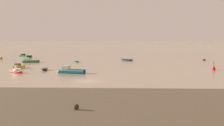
% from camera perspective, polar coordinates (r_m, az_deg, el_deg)
% --- Properties ---
extents(ground_plane, '(800.00, 800.00, 0.00)m').
position_cam_1_polar(ground_plane, '(55.51, -4.95, -3.49)').
color(ground_plane, tan).
extents(mudflat_shore, '(357.20, 23.31, 0.22)m').
position_cam_1_polar(mudflat_shore, '(35.76, -5.47, -8.28)').
color(mudflat_shore, brown).
rests_on(mudflat_shore, ground).
extents(tidal_rock_left, '(0.64, 0.64, 0.64)m').
position_cam_1_polar(tidal_rock_left, '(33.75, -6.88, -8.37)').
color(tidal_rock_left, '#372A1C').
rests_on(tidal_rock_left, mudflat_shore).
extents(sailboat_moored_0, '(4.62, 3.94, 5.24)m').
position_cam_1_polar(sailboat_moored_0, '(71.15, -17.97, -1.60)').
color(sailboat_moored_0, red).
rests_on(sailboat_moored_0, ground).
extents(motorboat_moored_0, '(1.94, 5.19, 1.93)m').
position_cam_1_polar(motorboat_moored_0, '(80.10, -17.63, -0.79)').
color(motorboat_moored_0, gold).
rests_on(motorboat_moored_0, ground).
extents(motorboat_moored_1, '(7.05, 3.66, 2.55)m').
position_cam_1_polar(motorboat_moored_1, '(67.86, -8.50, -1.59)').
color(motorboat_moored_1, '#197084').
rests_on(motorboat_moored_1, ground).
extents(rowboat_moored_1, '(1.61, 3.69, 0.56)m').
position_cam_1_polar(rowboat_moored_1, '(74.23, -12.81, -1.25)').
color(rowboat_moored_1, black).
rests_on(rowboat_moored_1, ground).
extents(motorboat_moored_4, '(6.46, 5.63, 2.20)m').
position_cam_1_polar(motorboat_moored_4, '(120.11, -16.59, 1.21)').
color(motorboat_moored_4, '#23602D').
rests_on(motorboat_moored_4, ground).
extents(rowboat_moored_3, '(4.68, 4.10, 0.74)m').
position_cam_1_polar(rowboat_moored_3, '(100.05, 2.89, 0.58)').
color(rowboat_moored_3, navy).
rests_on(rowboat_moored_3, ground).
extents(rowboat_moored_4, '(2.47, 2.97, 0.46)m').
position_cam_1_polar(rowboat_moored_4, '(94.75, -6.92, 0.24)').
color(rowboat_moored_4, '#197084').
rests_on(rowboat_moored_4, ground).
extents(motorboat_moored_5, '(5.74, 2.41, 2.12)m').
position_cam_1_polar(motorboat_moored_5, '(97.19, -15.76, 0.32)').
color(motorboat_moored_5, '#23602D').
rests_on(motorboat_moored_5, ground).
extents(rowboat_moored_5, '(1.72, 3.26, 0.49)m').
position_cam_1_polar(rowboat_moored_5, '(105.93, 17.27, 0.58)').
color(rowboat_moored_5, red).
rests_on(rowboat_moored_5, ground).
extents(channel_buoy, '(0.90, 0.90, 2.30)m').
position_cam_1_polar(channel_buoy, '(76.68, 18.98, -0.97)').
color(channel_buoy, red).
rests_on(channel_buoy, ground).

